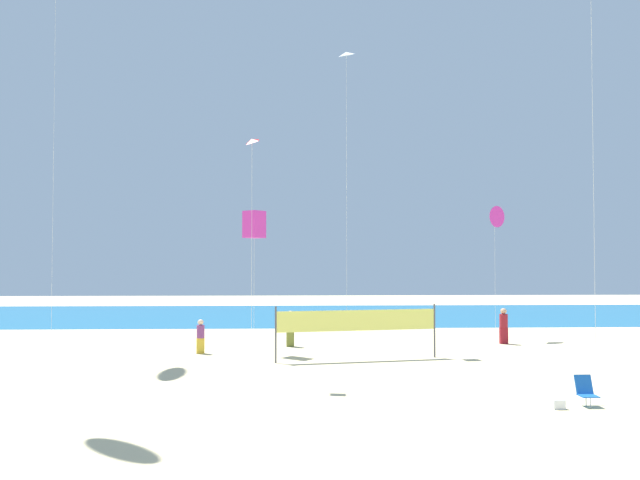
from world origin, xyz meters
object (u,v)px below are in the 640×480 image
at_px(folding_beach_chair, 586,390).
at_px(kite_red_diamond, 251,146).
at_px(beachgoer_plum_shirt, 201,335).
at_px(beachgoer_maroon_shirt, 504,325).
at_px(beach_handbag, 559,404).
at_px(kite_magenta_delta, 495,217).
at_px(beachgoer_charcoal_shirt, 290,327).
at_px(kite_magenta_box, 254,224).
at_px(volleyball_net, 357,323).
at_px(kite_white_diamond, 346,57).

height_order(folding_beach_chair, kite_red_diamond, kite_red_diamond).
bearing_deg(beachgoer_plum_shirt, beachgoer_maroon_shirt, 148.11).
distance_m(folding_beach_chair, beach_handbag, 1.15).
bearing_deg(kite_magenta_delta, kite_red_diamond, -137.41).
xyz_separation_m(folding_beach_chair, kite_red_diamond, (-10.39, 4.51, 8.15)).
bearing_deg(beachgoer_charcoal_shirt, beachgoer_maroon_shirt, 81.19).
distance_m(beachgoer_maroon_shirt, kite_magenta_box, 14.02).
xyz_separation_m(beachgoer_plum_shirt, folding_beach_chair, (13.20, -10.98, -0.39)).
xyz_separation_m(beachgoer_maroon_shirt, kite_magenta_delta, (0.37, 2.51, 5.81)).
distance_m(volleyball_net, beach_handbag, 10.61).
bearing_deg(kite_magenta_box, beachgoer_plum_shirt, -173.48).
bearing_deg(kite_white_diamond, beachgoer_charcoal_shirt, -177.94).
height_order(folding_beach_chair, beach_handbag, folding_beach_chair).
distance_m(beachgoer_maroon_shirt, kite_magenta_delta, 6.34).
relative_size(beachgoer_plum_shirt, kite_white_diamond, 0.10).
height_order(kite_magenta_delta, kite_red_diamond, kite_red_diamond).
height_order(kite_red_diamond, kite_white_diamond, kite_white_diamond).
distance_m(beachgoer_plum_shirt, volleyball_net, 7.51).
relative_size(folding_beach_chair, beach_handbag, 2.57).
height_order(volleyball_net, kite_red_diamond, kite_red_diamond).
relative_size(beachgoer_charcoal_shirt, beachgoer_maroon_shirt, 0.97).
bearing_deg(kite_magenta_box, kite_white_diamond, 23.92).
bearing_deg(beachgoer_maroon_shirt, kite_magenta_box, -19.71).
xyz_separation_m(beachgoer_charcoal_shirt, kite_white_diamond, (2.85, 0.10, 13.85)).
xyz_separation_m(kite_red_diamond, kite_white_diamond, (4.22, 8.78, 6.20)).
bearing_deg(volleyball_net, kite_magenta_box, 152.09).
relative_size(beach_handbag, kite_magenta_box, 0.05).
bearing_deg(folding_beach_chair, beachgoer_plum_shirt, 105.32).
bearing_deg(beachgoer_charcoal_shirt, volleyball_net, 22.02).
bearing_deg(volleyball_net, kite_red_diamond, -135.37).
bearing_deg(beach_handbag, kite_magenta_box, 129.72).
distance_m(beachgoer_charcoal_shirt, beach_handbag, 15.82).
bearing_deg(beachgoer_maroon_shirt, kite_magenta_delta, -129.27).
bearing_deg(beachgoer_charcoal_shirt, kite_magenta_delta, 93.26).
bearing_deg(kite_magenta_delta, beachgoer_maroon_shirt, -98.35).
bearing_deg(volleyball_net, kite_white_diamond, 91.47).
bearing_deg(beachgoer_charcoal_shirt, beachgoer_plum_shirt, -74.20).
bearing_deg(beach_handbag, beachgoer_charcoal_shirt, 120.47).
relative_size(folding_beach_chair, volleyball_net, 0.12).
xyz_separation_m(volleyball_net, kite_magenta_box, (-4.68, 2.48, 4.43)).
bearing_deg(beachgoer_maroon_shirt, kite_red_diamond, 5.77).
relative_size(beachgoer_charcoal_shirt, kite_magenta_delta, 0.24).
bearing_deg(volleyball_net, folding_beach_chair, -55.45).
relative_size(beach_handbag, kite_red_diamond, 0.04).
bearing_deg(kite_magenta_box, kite_magenta_delta, 20.97).
height_order(beachgoer_plum_shirt, kite_magenta_delta, kite_magenta_delta).
bearing_deg(beachgoer_plum_shirt, beachgoer_charcoal_shirt, 165.46).
xyz_separation_m(kite_magenta_delta, kite_white_diamond, (-8.63, -3.03, 8.02)).
height_order(volleyball_net, beach_handbag, volleyball_net).
height_order(beachgoer_charcoal_shirt, volleyball_net, volleyball_net).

